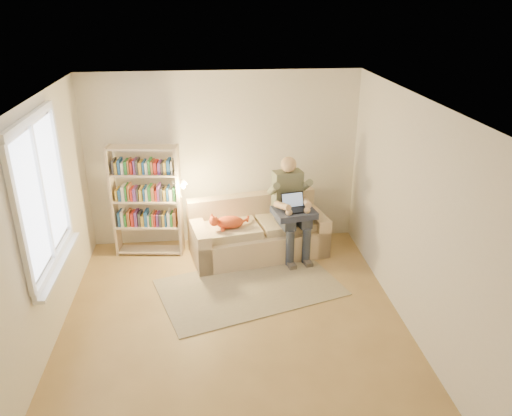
{
  "coord_description": "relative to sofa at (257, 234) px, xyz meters",
  "views": [
    {
      "loc": [
        -0.24,
        -4.83,
        3.57
      ],
      "look_at": [
        0.36,
        1.0,
        1.04
      ],
      "focal_mm": 35.0,
      "sensor_mm": 36.0,
      "label": 1
    }
  ],
  "objects": [
    {
      "name": "bookshelf",
      "position": [
        -1.58,
        0.16,
        0.61
      ],
      "size": [
        1.09,
        0.42,
        1.65
      ],
      "rotation": [
        0.0,
        0.0,
        -0.11
      ],
      "color": "beige",
      "rests_on": "floor"
    },
    {
      "name": "wall_right",
      "position": [
        1.54,
        -1.74,
        1.0
      ],
      "size": [
        0.02,
        4.5,
        2.6
      ],
      "primitive_type": "cube",
      "color": "silver",
      "rests_on": "floor"
    },
    {
      "name": "rug",
      "position": [
        -0.2,
        -0.97,
        -0.29
      ],
      "size": [
        2.59,
        1.98,
        0.01
      ],
      "primitive_type": "cube",
      "rotation": [
        0.0,
        0.0,
        0.3
      ],
      "color": "gray",
      "rests_on": "floor"
    },
    {
      "name": "wall_left",
      "position": [
        -2.46,
        -1.74,
        1.0
      ],
      "size": [
        0.02,
        4.5,
        2.6
      ],
      "primitive_type": "cube",
      "color": "silver",
      "rests_on": "floor"
    },
    {
      "name": "sofa",
      "position": [
        0.0,
        0.0,
        0.0
      ],
      "size": [
        2.07,
        1.23,
        0.83
      ],
      "rotation": [
        0.0,
        0.0,
        0.19
      ],
      "color": "beige",
      "rests_on": "floor"
    },
    {
      "name": "ceiling",
      "position": [
        -0.46,
        -1.74,
        2.3
      ],
      "size": [
        4.0,
        4.5,
        0.02
      ],
      "primitive_type": "cube",
      "color": "white",
      "rests_on": "wall_back"
    },
    {
      "name": "person",
      "position": [
        0.47,
        -0.06,
        0.51
      ],
      "size": [
        0.52,
        0.72,
        1.46
      ],
      "rotation": [
        0.0,
        0.0,
        0.19
      ],
      "color": "slate",
      "rests_on": "sofa"
    },
    {
      "name": "laptop",
      "position": [
        0.51,
        -0.2,
        0.52
      ],
      "size": [
        0.38,
        0.34,
        0.29
      ],
      "rotation": [
        0.0,
        0.0,
        0.19
      ],
      "color": "black",
      "rests_on": "blanket"
    },
    {
      "name": "wall_back",
      "position": [
        -0.46,
        0.51,
        1.0
      ],
      "size": [
        4.0,
        0.02,
        2.6
      ],
      "primitive_type": "cube",
      "color": "silver",
      "rests_on": "floor"
    },
    {
      "name": "window",
      "position": [
        -2.41,
        -1.54,
        1.07
      ],
      "size": [
        0.12,
        1.52,
        1.69
      ],
      "color": "white",
      "rests_on": "wall_left"
    },
    {
      "name": "wall_front",
      "position": [
        -0.46,
        -3.99,
        1.0
      ],
      "size": [
        4.0,
        0.02,
        2.6
      ],
      "primitive_type": "cube",
      "color": "silver",
      "rests_on": "floor"
    },
    {
      "name": "blanket",
      "position": [
        0.51,
        -0.21,
        0.42
      ],
      "size": [
        0.65,
        0.56,
        0.09
      ],
      "primitive_type": "cube",
      "rotation": [
        0.0,
        0.0,
        0.19
      ],
      "color": "#2B314B",
      "rests_on": "person"
    },
    {
      "name": "floor",
      "position": [
        -0.46,
        -1.74,
        -0.3
      ],
      "size": [
        4.5,
        4.5,
        0.0
      ],
      "primitive_type": "plane",
      "color": "olive",
      "rests_on": "ground"
    },
    {
      "name": "cat",
      "position": [
        -0.44,
        -0.21,
        0.32
      ],
      "size": [
        0.58,
        0.29,
        0.22
      ],
      "rotation": [
        0.0,
        0.0,
        0.19
      ],
      "color": "#FF6631",
      "rests_on": "sofa"
    }
  ]
}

